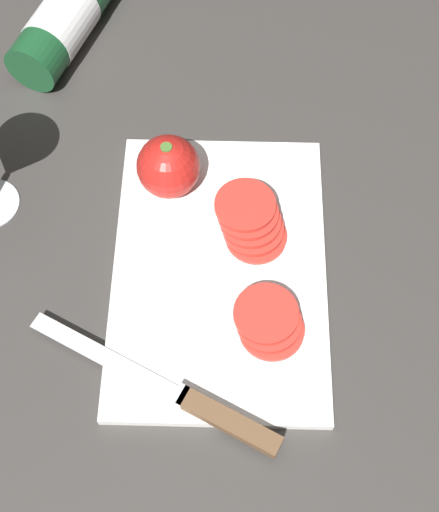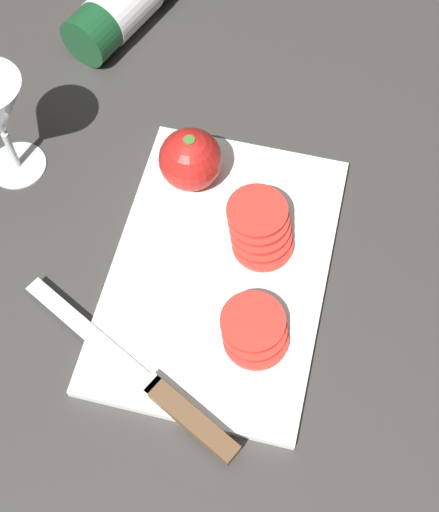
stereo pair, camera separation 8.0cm
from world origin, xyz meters
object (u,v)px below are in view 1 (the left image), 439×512
Objects in this scene: knife at (205,409)px; whole_tomato at (168,167)px; tomato_slice_stack_near at (251,221)px; tomato_slice_stack_far at (269,322)px; wine_bottle at (71,11)px.

whole_tomato is at bearing -52.54° from knife.
whole_tomato is 0.12m from tomato_slice_stack_near.
tomato_slice_stack_near is at bearing 9.42° from tomato_slice_stack_far.
tomato_slice_stack_near is (-0.33, -0.25, -0.01)m from wine_bottle.
wine_bottle is at bearing -42.77° from knife.
knife is at bearing -159.73° from wine_bottle.
whole_tomato is at bearing 33.00° from tomato_slice_stack_far.
knife is at bearing -169.50° from whole_tomato.
tomato_slice_stack_near is at bearing -74.77° from knife.
tomato_slice_stack_near is 1.16× the size of tomato_slice_stack_far.
whole_tomato reaches higher than wine_bottle.
wine_bottle is 3.28× the size of tomato_slice_stack_near.
tomato_slice_stack_near is (-0.06, -0.10, -0.02)m from whole_tomato.
tomato_slice_stack_near is at bearing -120.88° from whole_tomato.
tomato_slice_stack_far is at bearing -149.12° from wine_bottle.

